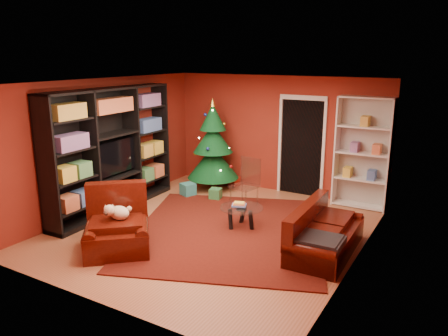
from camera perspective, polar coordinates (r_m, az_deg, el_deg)
The scene contains 18 objects.
floor at distance 7.90m, azimuth -1.47°, elevation -8.21°, with size 5.00×5.50×0.05m, color #9D5837.
ceiling at distance 7.29m, azimuth -1.61°, elevation 11.37°, with size 5.00×5.50×0.05m, color silver.
wall_back at distance 9.90m, azimuth 6.95°, elevation 4.40°, with size 5.00×0.05×2.60m, color maroon.
wall_left at distance 9.04m, azimuth -15.31°, elevation 3.01°, with size 0.05×5.50×2.60m, color maroon.
wall_right at distance 6.56m, azimuth 17.59°, elevation -1.45°, with size 0.05×5.50×2.60m, color maroon.
doorway at distance 9.69m, azimuth 10.05°, elevation 2.55°, with size 1.06×0.60×2.16m, color black, non-canonical shape.
rug at distance 7.81m, azimuth 0.51°, elevation -8.19°, with size 3.21×3.74×0.02m, color #51140C.
media_unit at distance 8.84m, azimuth -14.45°, elevation 2.24°, with size 0.49×3.17×2.43m, color black, non-canonical shape.
christmas_tree at distance 10.00m, azimuth -1.45°, elevation 3.01°, with size 1.19×1.19×2.12m, color #093C19, non-canonical shape.
gift_box_teal at distance 9.70m, azimuth -4.73°, elevation -2.82°, with size 0.28×0.28×0.28m, color teal.
gift_box_green at distance 9.44m, azimuth -1.12°, elevation -3.39°, with size 0.24×0.24×0.24m, color #2B753B.
gift_box_red at distance 10.44m, azimuth 1.33°, elevation -1.70°, with size 0.21×0.21×0.21m, color maroon.
white_bookshelf at distance 9.16m, azimuth 17.65°, elevation 1.85°, with size 1.07×0.38×2.31m, color white, non-canonical shape.
armchair at distance 7.12m, azimuth -13.82°, elevation -7.41°, with size 1.07×1.07×0.83m, color #330A05, non-canonical shape.
dog at distance 7.10m, azimuth -13.49°, elevation -5.72°, with size 0.40×0.30×0.27m, color beige, non-canonical shape.
sofa at distance 7.08m, azimuth 13.22°, elevation -7.81°, with size 1.79×0.80×0.77m, color #330A05, non-canonical shape.
coffee_table at distance 7.89m, azimuth 2.29°, elevation -6.44°, with size 0.78×0.78×0.49m, color gray, non-canonical shape.
acrylic_chair at distance 8.79m, azimuth 2.63°, elevation -2.43°, with size 0.47×0.52×0.93m, color #66605B, non-canonical shape.
Camera 1 is at (3.83, -6.19, 3.04)m, focal length 35.00 mm.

